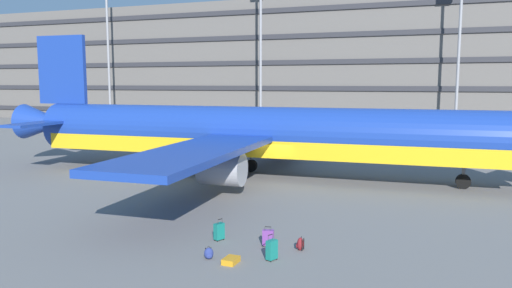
# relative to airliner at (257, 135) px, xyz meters

# --- Properties ---
(ground_plane) EXTENTS (600.00, 600.00, 0.00)m
(ground_plane) POSITION_rel_airliner_xyz_m (1.63, -1.28, -2.93)
(ground_plane) COLOR slate
(terminal_structure) EXTENTS (147.56, 16.56, 18.98)m
(terminal_structure) POSITION_rel_airliner_xyz_m (1.63, 47.28, 6.56)
(terminal_structure) COLOR #605B56
(terminal_structure) RESTS_ON ground_plane
(airliner) EXTENTS (39.83, 32.24, 10.12)m
(airliner) POSITION_rel_airliner_xyz_m (0.00, 0.00, 0.00)
(airliner) COLOR navy
(airliner) RESTS_ON ground_plane
(light_mast_far_left) EXTENTS (1.80, 0.50, 23.17)m
(light_mast_far_left) POSITION_rel_airliner_xyz_m (-37.85, 35.09, 10.36)
(light_mast_far_left) COLOR gray
(light_mast_far_left) RESTS_ON ground_plane
(light_mast_left) EXTENTS (1.80, 0.50, 21.94)m
(light_mast_left) POSITION_rel_airliner_xyz_m (-12.05, 35.09, 9.73)
(light_mast_left) COLOR gray
(light_mast_left) RESTS_ON ground_plane
(light_mast_center_left) EXTENTS (1.80, 0.50, 20.00)m
(light_mast_center_left) POSITION_rel_airliner_xyz_m (14.08, 35.09, 8.73)
(light_mast_center_left) COLOR gray
(light_mast_center_left) RESTS_ON ground_plane
(suitcase_purple) EXTENTS (0.50, 0.72, 0.21)m
(suitcase_purple) POSITION_rel_airliner_xyz_m (4.78, -16.09, -2.83)
(suitcase_purple) COLOR orange
(suitcase_purple) RESTS_ON ground_plane
(suitcase_laid_flat) EXTENTS (0.48, 0.31, 0.83)m
(suitcase_laid_flat) POSITION_rel_airliner_xyz_m (5.45, -13.86, -2.57)
(suitcase_laid_flat) COLOR #72388C
(suitcase_laid_flat) RESTS_ON ground_plane
(suitcase_red) EXTENTS (0.39, 0.48, 0.96)m
(suitcase_red) POSITION_rel_airliner_xyz_m (6.07, -15.30, -2.53)
(suitcase_red) COLOR #147266
(suitcase_red) RESTS_ON ground_plane
(suitcase_large) EXTENTS (0.40, 0.48, 0.92)m
(suitcase_large) POSITION_rel_airliner_xyz_m (3.30, -13.83, -2.55)
(suitcase_large) COLOR #147266
(suitcase_large) RESTS_ON ground_plane
(backpack_small) EXTENTS (0.32, 0.35, 0.57)m
(backpack_small) POSITION_rel_airliner_xyz_m (6.77, -13.90, -2.68)
(backpack_small) COLOR maroon
(backpack_small) RESTS_ON ground_plane
(backpack_black) EXTENTS (0.43, 0.41, 0.48)m
(backpack_black) POSITION_rel_airliner_xyz_m (3.84, -15.99, -2.72)
(backpack_black) COLOR navy
(backpack_black) RESTS_ON ground_plane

